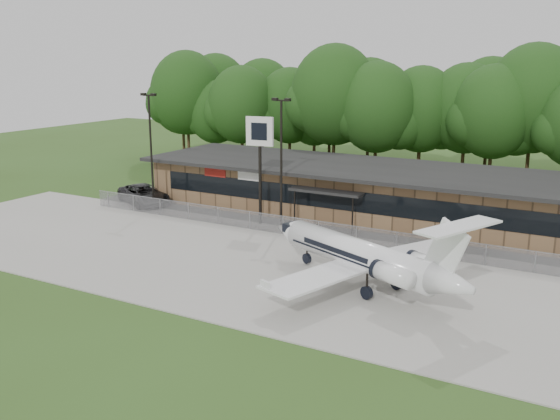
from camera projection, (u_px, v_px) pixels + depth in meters
The scene contains 11 objects.
ground at pixel (212, 314), 33.00m from camera, with size 160.00×160.00×0.00m, color #324F1C.
apron at pixel (285, 270), 39.76m from camera, with size 64.00×18.00×0.08m, color #9E9B93.
parking_lot at pixel (354, 228), 49.50m from camera, with size 50.00×9.00×0.06m, color #383835.
terminal at pixel (376, 191), 52.75m from camera, with size 41.00×11.65×4.30m.
fence at pixel (331, 232), 45.51m from camera, with size 46.00×0.04×1.52m.
treeline at pixel (438, 112), 66.76m from camera, with size 72.00×12.00×15.00m, color #163E13, non-canonical shape.
light_pole_left at pixel (151, 143), 54.10m from camera, with size 1.55×0.30×10.23m.
light_pole_mid at pixel (281, 154), 47.91m from camera, with size 1.55×0.30×10.23m.
business_jet at pixel (365, 257), 36.19m from camera, with size 15.56×13.88×5.36m.
suv at pixel (144, 195), 57.31m from camera, with size 3.00×6.50×1.81m, color #272729.
pole_sign at pixel (260, 143), 49.00m from camera, with size 2.30×0.53×8.71m.
Camera 1 is at (18.21, -25.01, 13.26)m, focal length 40.00 mm.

